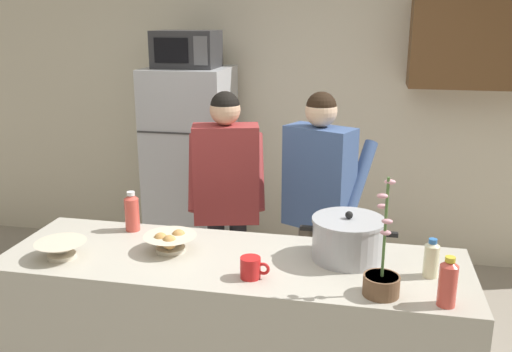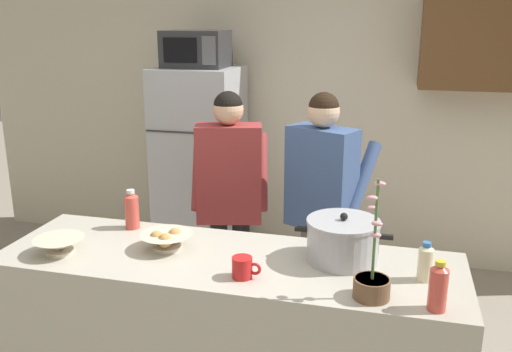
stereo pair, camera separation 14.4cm
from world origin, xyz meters
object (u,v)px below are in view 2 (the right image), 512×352
(person_by_sink, at_px, (322,193))
(coffee_mug, at_px, (243,268))
(empty_bowl, at_px, (59,245))
(cooking_pot, at_px, (343,240))
(bread_bowl, at_px, (166,240))
(bottle_near_edge, at_px, (132,210))
(refrigerator, at_px, (201,168))
(bottle_far_corner, at_px, (425,262))
(person_near_pot, at_px, (229,187))
(potted_orchid, at_px, (372,282))
(microwave, at_px, (196,49))
(bottle_mid_counter, at_px, (438,286))

(person_by_sink, height_order, coffee_mug, person_by_sink)
(empty_bowl, bearing_deg, cooking_pot, 11.30)
(bread_bowl, relative_size, bottle_near_edge, 1.20)
(refrigerator, distance_m, person_by_sink, 1.50)
(bottle_far_corner, bearing_deg, refrigerator, 132.60)
(person_near_pot, height_order, potted_orchid, person_near_pot)
(person_near_pot, height_order, cooking_pot, person_near_pot)
(microwave, xyz_separation_m, bread_bowl, (0.49, -1.81, -0.81))
(cooking_pot, xyz_separation_m, potted_orchid, (0.15, -0.33, -0.03))
(person_by_sink, distance_m, empty_bowl, 1.52)
(coffee_mug, bearing_deg, cooking_pot, 35.60)
(refrigerator, distance_m, empty_bowl, 2.01)
(bread_bowl, bearing_deg, bottle_mid_counter, -12.61)
(microwave, xyz_separation_m, cooking_pot, (1.34, -1.72, -0.76))
(microwave, height_order, bottle_mid_counter, microwave)
(microwave, xyz_separation_m, empty_bowl, (0.02, -1.98, -0.81))
(person_near_pot, height_order, bottle_mid_counter, person_near_pot)
(refrigerator, relative_size, cooking_pot, 3.62)
(cooking_pot, distance_m, bottle_near_edge, 1.15)
(person_by_sink, bearing_deg, coffee_mug, -100.45)
(person_by_sink, xyz_separation_m, cooking_pot, (0.21, -0.77, 0.03))
(bottle_far_corner, distance_m, potted_orchid, 0.30)
(cooking_pot, bearing_deg, refrigerator, 127.60)
(person_by_sink, bearing_deg, bottle_far_corner, -57.15)
(empty_bowl, relative_size, bottle_near_edge, 1.12)
(microwave, bearing_deg, empty_bowl, -89.53)
(bottle_near_edge, bearing_deg, microwave, 97.26)
(bottle_near_edge, height_order, bottle_mid_counter, bottle_near_edge)
(person_near_pot, xyz_separation_m, cooking_pot, (0.79, -0.77, 0.03))
(bottle_near_edge, bearing_deg, coffee_mug, -29.62)
(bottle_near_edge, relative_size, bottle_far_corner, 1.22)
(bottle_mid_counter, relative_size, potted_orchid, 0.41)
(coffee_mug, xyz_separation_m, bottle_near_edge, (-0.74, 0.42, 0.06))
(microwave, relative_size, cooking_pot, 1.06)
(microwave, relative_size, person_by_sink, 0.30)
(refrigerator, height_order, coffee_mug, refrigerator)
(microwave, relative_size, coffee_mug, 3.66)
(refrigerator, xyz_separation_m, person_by_sink, (1.13, -0.97, 0.18))
(person_near_pot, distance_m, cooking_pot, 1.10)
(microwave, height_order, bottle_far_corner, microwave)
(person_near_pot, bearing_deg, cooking_pot, -44.23)
(person_near_pot, xyz_separation_m, bottle_far_corner, (1.15, -0.88, 0.02))
(coffee_mug, bearing_deg, person_near_pot, 110.16)
(microwave, distance_m, bottle_far_corner, 2.62)
(microwave, height_order, bread_bowl, microwave)
(person_near_pot, distance_m, bottle_mid_counter, 1.65)
(microwave, xyz_separation_m, coffee_mug, (0.94, -2.01, -0.81))
(refrigerator, height_order, bottle_mid_counter, refrigerator)
(empty_bowl, bearing_deg, bread_bowl, 20.47)
(refrigerator, bearing_deg, bottle_far_corner, -47.40)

